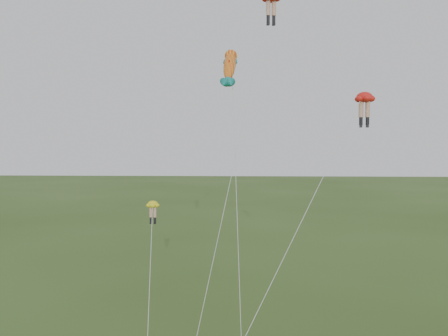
{
  "coord_description": "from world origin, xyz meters",
  "views": [
    {
      "loc": [
        1.88,
        -26.26,
        12.3
      ],
      "look_at": [
        0.46,
        6.0,
        10.58
      ],
      "focal_mm": 40.0,
      "sensor_mm": 36.0,
      "label": 1
    }
  ],
  "objects": [
    {
      "name": "legs_kite_red_high",
      "position": [
        3.47,
        8.19,
        21.5
      ],
      "size": [
        5.58,
        8.91,
        22.49
      ],
      "rotation": [
        0.0,
        0.0,
        0.24
      ],
      "color": "red",
      "rests_on": "ground"
    },
    {
      "name": "legs_kite_red_mid",
      "position": [
        9.0,
        4.85,
        14.54
      ],
      "size": [
        9.58,
        9.46,
        15.36
      ],
      "rotation": [
        0.0,
        0.0,
        -0.13
      ],
      "color": "red",
      "rests_on": "ground"
    },
    {
      "name": "legs_kite_yellow",
      "position": [
        -3.63,
        2.73,
        7.86
      ],
      "size": [
        1.39,
        7.11,
        8.76
      ],
      "rotation": [
        0.0,
        0.0,
        -0.16
      ],
      "color": "yellow",
      "rests_on": "ground"
    },
    {
      "name": "fish_kite",
      "position": [
        0.8,
        7.2,
        17.29
      ],
      "size": [
        1.61,
        9.4,
        18.84
      ],
      "rotation": [
        0.76,
        0.0,
        -0.07
      ],
      "color": "orange",
      "rests_on": "ground"
    }
  ]
}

